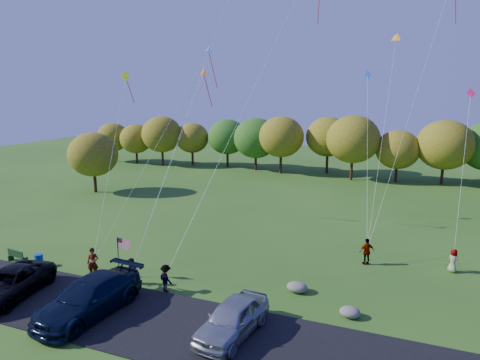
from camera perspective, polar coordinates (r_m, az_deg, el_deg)
The scene contains 16 objects.
ground at distance 26.23m, azimuth -6.80°, elevation -14.20°, with size 140.00×140.00×0.00m, color #2A5718.
asphalt_lane at distance 23.19m, azimuth -11.75°, elevation -17.97°, with size 44.00×6.00×0.06m, color black.
treeline at distance 57.99m, azimuth 12.36°, elevation 4.77°, with size 77.21×27.61×8.52m.
minivan_dark at distance 27.91m, azimuth -28.42°, elevation -12.04°, with size 2.61×5.66×1.57m, color black.
minivan_navy at distance 24.23m, azimuth -19.50°, elevation -14.52°, with size 2.58×6.36×1.84m, color black.
minivan_silver at distance 21.26m, azimuth -1.02°, elevation -17.95°, with size 1.98×4.92×1.68m, color #A1A4AB.
flyer_a at distance 28.63m, azimuth -19.03°, elevation -10.41°, with size 0.70×0.46×1.91m, color #4C4C59.
flyer_b at distance 26.97m, azimuth -14.21°, elevation -11.79°, with size 0.81×0.63×1.67m, color #4C4C59.
flyer_c at distance 25.75m, azimuth -9.86°, elevation -12.79°, with size 1.06×0.61×1.64m, color #4C4C59.
flyer_d at distance 30.28m, azimuth 16.57°, elevation -9.13°, with size 1.06×0.44×1.82m, color #4C4C59.
flyer_e at distance 31.11m, azimuth 26.55°, elevation -9.61°, with size 0.75×0.49×1.54m, color #4C4C59.
park_bench at distance 33.26m, azimuth -27.65°, elevation -8.92°, with size 1.59×0.48×0.88m.
trash_barrel at distance 31.96m, azimuth -25.24°, elevation -9.63°, with size 0.54×0.54×0.81m, color #0B40A8.
flag_assembly at distance 27.73m, azimuth -15.51°, elevation -8.69°, with size 0.96×0.62×2.60m.
boulder_near at distance 25.76m, azimuth 7.62°, elevation -13.96°, with size 1.22×0.95×0.61m, color gray.
boulder_far at distance 23.73m, azimuth 14.44°, elevation -16.69°, with size 1.07×0.89×0.56m, color slate.
Camera 1 is at (11.48, -20.64, 11.40)m, focal length 32.00 mm.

